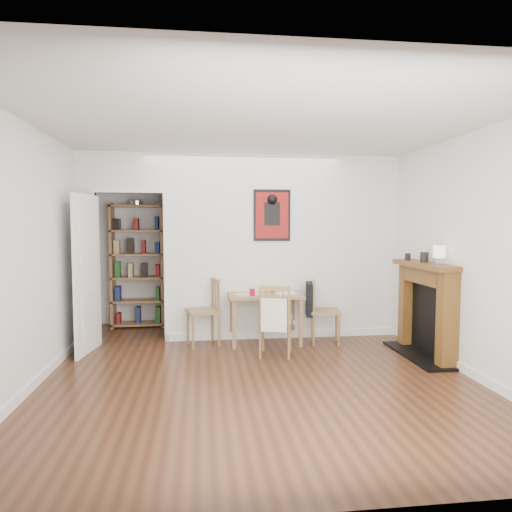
{
  "coord_description": "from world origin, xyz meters",
  "views": [
    {
      "loc": [
        -0.59,
        -5.0,
        1.63
      ],
      "look_at": [
        0.09,
        0.6,
        1.23
      ],
      "focal_mm": 32.0,
      "sensor_mm": 36.0,
      "label": 1
    }
  ],
  "objects": [
    {
      "name": "ground",
      "position": [
        0.0,
        0.0,
        0.0
      ],
      "size": [
        5.2,
        5.2,
        0.0
      ],
      "primitive_type": "plane",
      "color": "#4E2D19",
      "rests_on": "ground"
    },
    {
      "name": "room_shell",
      "position": [
        0.1,
        1.34,
        1.3
      ],
      "size": [
        5.2,
        5.2,
        5.2
      ],
      "color": "silver",
      "rests_on": "ground"
    },
    {
      "name": "dining_table",
      "position": [
        0.27,
        1.1,
        0.6
      ],
      "size": [
        0.99,
        0.63,
        0.68
      ],
      "color": "olive",
      "rests_on": "ground"
    },
    {
      "name": "chair_left",
      "position": [
        -0.57,
        1.1,
        0.45
      ],
      "size": [
        0.54,
        0.54,
        0.9
      ],
      "color": "olive",
      "rests_on": "ground"
    },
    {
      "name": "chair_right",
      "position": [
        1.07,
        0.99,
        0.45
      ],
      "size": [
        0.56,
        0.5,
        0.86
      ],
      "color": "olive",
      "rests_on": "ground"
    },
    {
      "name": "chair_front",
      "position": [
        0.31,
        0.48,
        0.45
      ],
      "size": [
        0.54,
        0.58,
        0.89
      ],
      "color": "olive",
      "rests_on": "ground"
    },
    {
      "name": "bookshelf",
      "position": [
        -1.59,
        2.37,
        0.96
      ],
      "size": [
        0.82,
        0.33,
        1.95
      ],
      "color": "olive",
      "rests_on": "ground"
    },
    {
      "name": "fireplace",
      "position": [
        2.16,
        0.25,
        0.62
      ],
      "size": [
        0.45,
        1.25,
        1.16
      ],
      "color": "brown",
      "rests_on": "ground"
    },
    {
      "name": "red_glass",
      "position": [
        0.08,
        0.97,
        0.72
      ],
      "size": [
        0.07,
        0.07,
        0.09
      ],
      "primitive_type": "cylinder",
      "color": "maroon",
      "rests_on": "dining_table"
    },
    {
      "name": "orange_fruit",
      "position": [
        0.4,
        1.24,
        0.72
      ],
      "size": [
        0.09,
        0.09,
        0.09
      ],
      "primitive_type": "sphere",
      "color": "#FF9D0D",
      "rests_on": "dining_table"
    },
    {
      "name": "placemat",
      "position": [
        0.05,
        1.1,
        0.68
      ],
      "size": [
        0.44,
        0.38,
        0.0
      ],
      "primitive_type": "cube",
      "rotation": [
        0.0,
        0.0,
        0.3
      ],
      "color": "beige",
      "rests_on": "dining_table"
    },
    {
      "name": "notebook",
      "position": [
        0.56,
        1.1,
        0.68
      ],
      "size": [
        0.33,
        0.28,
        0.01
      ],
      "primitive_type": "cube",
      "rotation": [
        0.0,
        0.0,
        0.27
      ],
      "color": "silver",
      "rests_on": "dining_table"
    },
    {
      "name": "mantel_lamp",
      "position": [
        2.13,
        -0.07,
        1.3
      ],
      "size": [
        0.14,
        0.14,
        0.22
      ],
      "color": "silver",
      "rests_on": "fireplace"
    },
    {
      "name": "ceramic_jar_a",
      "position": [
        2.14,
        0.31,
        1.22
      ],
      "size": [
        0.1,
        0.1,
        0.12
      ],
      "primitive_type": "cylinder",
      "color": "black",
      "rests_on": "fireplace"
    },
    {
      "name": "ceramic_jar_b",
      "position": [
        2.06,
        0.6,
        1.21
      ],
      "size": [
        0.07,
        0.07,
        0.09
      ],
      "primitive_type": "cylinder",
      "color": "black",
      "rests_on": "fireplace"
    }
  ]
}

